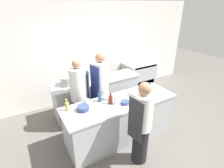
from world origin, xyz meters
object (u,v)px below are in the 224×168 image
bottle_wine (149,93)px  bottle_cooking_oil (116,100)px  bottle_water (67,106)px  oven_range (138,76)px  chef_at_stove (80,96)px  chef_at_prep_near (142,125)px  cup (87,101)px  stockpot (67,81)px  bottle_vinegar (150,89)px  bottle_sauce (100,97)px  bowl_ceramic_blue (107,98)px  bowl_mixing_large (125,102)px  bowl_prep_small (83,108)px  chef_at_pass_far (101,89)px  bowl_wooden_salad (135,94)px  bottle_olive_oil (111,100)px

bottle_wine → bottle_cooking_oil: (-0.73, 0.14, -0.03)m
bottle_wine → bottle_water: bottle_wine is taller
oven_range → bottle_cooking_oil: bearing=-138.3°
chef_at_stove → bottle_water: (-0.42, -0.50, 0.16)m
chef_at_prep_near → bottle_wine: chef_at_prep_near is taller
oven_range → cup: cup is taller
cup → chef_at_prep_near: bearing=-59.3°
oven_range → stockpot: bearing=-170.7°
bottle_vinegar → chef_at_stove: bearing=150.4°
bottle_sauce → bottle_water: size_ratio=1.09×
chef_at_prep_near → bottle_wine: size_ratio=5.33×
chef_at_stove → bowl_ceramic_blue: chef_at_stove is taller
chef_at_prep_near → bowl_mixing_large: (0.04, 0.59, 0.13)m
bottle_cooking_oil → bowl_prep_small: bearing=168.8°
bowl_prep_small → bowl_ceramic_blue: (0.59, 0.14, -0.01)m
bottle_water → bowl_mixing_large: (1.06, -0.34, -0.06)m
chef_at_prep_near → stockpot: chef_at_prep_near is taller
chef_at_pass_far → bottle_vinegar: size_ratio=6.66×
cup → bottle_cooking_oil: bearing=-35.0°
bowl_mixing_large → chef_at_prep_near: bearing=-94.2°
chef_at_stove → bowl_wooden_salad: 1.22m
oven_range → chef_at_pass_far: size_ratio=0.56×
bowl_prep_small → cup: 0.26m
bottle_cooking_oil → bowl_prep_small: bottle_cooking_oil is taller
bottle_vinegar → bowl_mixing_large: (-0.71, -0.08, -0.07)m
bottle_vinegar → bottle_sauce: size_ratio=1.03×
chef_at_stove → bottle_vinegar: (1.34, -0.76, 0.17)m
bottle_sauce → bottle_water: 0.67m
chef_at_stove → bowl_ceramic_blue: 0.66m
bottle_olive_oil → bowl_wooden_salad: (0.63, 0.03, -0.05)m
bottle_vinegar → chef_at_pass_far: bearing=138.0°
bottle_olive_oil → bottle_wine: size_ratio=0.76×
chef_at_stove → bottle_vinegar: bearing=68.2°
bottle_olive_oil → bowl_mixing_large: (0.24, -0.15, -0.06)m
oven_range → cup: 2.89m
bottle_cooking_oil → bottle_sauce: size_ratio=0.85×
chef_at_pass_far → bottle_water: bearing=105.1°
bottle_wine → stockpot: bottle_wine is taller
bottle_cooking_oil → bottle_sauce: 0.34m
bottle_wine → bowl_ceramic_blue: 0.88m
chef_at_stove → bottle_wine: chef_at_stove is taller
oven_range → bowl_prep_small: 3.13m
bottle_water → bottle_cooking_oil: bearing=-16.2°
bottle_cooking_oil → stockpot: bottle_cooking_oil is taller
oven_range → bottle_wine: 2.35m
bottle_olive_oil → bottle_water: size_ratio=0.97×
chef_at_pass_far → bowl_ceramic_blue: bearing=157.1°
chef_at_pass_far → bottle_olive_oil: bearing=157.3°
bowl_prep_small → bowl_wooden_salad: bowl_prep_small is taller
bottle_olive_oil → oven_range: bearing=39.5°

